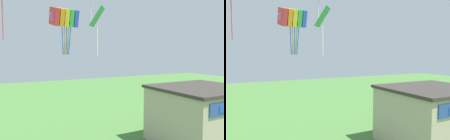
% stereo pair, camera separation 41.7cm
% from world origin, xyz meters
% --- Properties ---
extents(seaside_building, '(7.42, 6.57, 4.83)m').
position_xyz_m(seaside_building, '(9.59, 12.02, 2.43)').
color(seaside_building, '#B7A88E').
rests_on(seaside_building, ground_plane).
extents(kite_rainbow_parafoil, '(2.15, 1.58, 3.15)m').
position_xyz_m(kite_rainbow_parafoil, '(-1.28, 14.19, 9.96)').
color(kite_rainbow_parafoil, '#E54C8C').
extents(kite_green_diamond, '(0.96, 0.99, 2.31)m').
position_xyz_m(kite_green_diamond, '(-1.03, 9.35, 9.12)').
color(kite_green_diamond, green).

